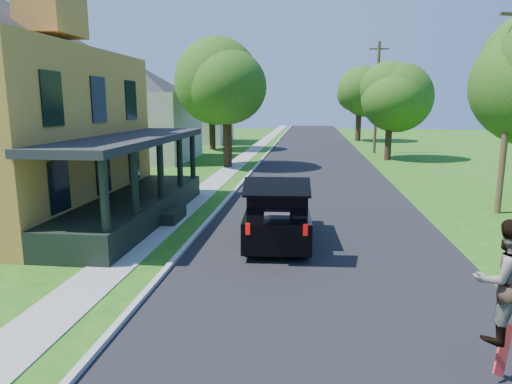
# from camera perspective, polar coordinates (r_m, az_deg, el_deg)

# --- Properties ---
(ground) EXTENTS (140.00, 140.00, 0.00)m
(ground) POSITION_cam_1_polar(r_m,az_deg,el_deg) (10.71, 8.76, -12.58)
(ground) COLOR #215611
(ground) RESTS_ON ground
(street) EXTENTS (8.00, 120.00, 0.02)m
(street) POSITION_cam_1_polar(r_m,az_deg,el_deg) (30.13, 7.52, 2.78)
(street) COLOR black
(street) RESTS_ON ground
(curb) EXTENTS (0.15, 120.00, 0.12)m
(curb) POSITION_cam_1_polar(r_m,az_deg,el_deg) (30.34, -0.16, 2.93)
(curb) COLOR #A5A5A0
(curb) RESTS_ON ground
(sidewalk) EXTENTS (1.30, 120.00, 0.03)m
(sidewalk) POSITION_cam_1_polar(r_m,az_deg,el_deg) (30.56, -3.05, 2.97)
(sidewalk) COLOR gray
(sidewalk) RESTS_ON ground
(front_walk) EXTENTS (6.50, 1.20, 0.03)m
(front_walk) POSITION_cam_1_polar(r_m,az_deg,el_deg) (18.72, -22.44, -3.01)
(front_walk) COLOR gray
(front_walk) RESTS_ON ground
(neighbor_house_mid) EXTENTS (12.78, 12.78, 8.30)m
(neighbor_house_mid) POSITION_cam_1_polar(r_m,az_deg,el_deg) (36.25, -14.62, 10.54)
(neighbor_house_mid) COLOR #BCB9A6
(neighbor_house_mid) RESTS_ON ground
(neighbor_house_far) EXTENTS (12.78, 12.78, 8.30)m
(neighbor_house_far) POSITION_cam_1_polar(r_m,az_deg,el_deg) (51.50, -8.09, 10.82)
(neighbor_house_far) COLOR #BCB9A6
(neighbor_house_far) RESTS_ON ground
(black_suv) EXTENTS (2.16, 5.06, 2.31)m
(black_suv) POSITION_cam_1_polar(r_m,az_deg,el_deg) (14.34, 2.73, -2.63)
(black_suv) COLOR black
(black_suv) RESTS_ON ground
(skateboarder) EXTENTS (1.01, 0.83, 1.92)m
(skateboarder) POSITION_cam_1_polar(r_m,az_deg,el_deg) (7.87, 28.68, -9.77)
(skateboarder) COLOR black
(skateboarder) RESTS_ON ground
(skateboard) EXTENTS (0.44, 0.49, 0.79)m
(skateboard) POSITION_cam_1_polar(r_m,az_deg,el_deg) (8.49, 28.50, -17.03)
(skateboard) COLOR #B6130F
(skateboard) RESTS_ON ground
(tree_left_mid) EXTENTS (7.07, 7.24, 8.69)m
(tree_left_mid) POSITION_cam_1_polar(r_m,az_deg,el_deg) (31.11, -3.70, 13.40)
(tree_left_mid) COLOR black
(tree_left_mid) RESTS_ON ground
(tree_left_far) EXTENTS (6.11, 6.03, 9.00)m
(tree_left_far) POSITION_cam_1_polar(r_m,az_deg,el_deg) (43.47, -5.63, 12.95)
(tree_left_far) COLOR black
(tree_left_far) RESTS_ON ground
(tree_right_mid) EXTENTS (6.08, 6.19, 8.17)m
(tree_right_mid) POSITION_cam_1_polar(r_m,az_deg,el_deg) (36.37, 16.49, 12.30)
(tree_right_mid) COLOR black
(tree_right_mid) RESTS_ON ground
(tree_right_far) EXTENTS (6.02, 6.15, 8.43)m
(tree_right_far) POSITION_cam_1_polar(r_m,az_deg,el_deg) (54.44, 12.80, 12.18)
(tree_right_far) COLOR black
(tree_right_far) RESTS_ON ground
(utility_pole_near) EXTENTS (1.42, 0.54, 8.01)m
(utility_pole_near) POSITION_cam_1_polar(r_m,az_deg,el_deg) (20.02, 28.98, 9.28)
(utility_pole_near) COLOR #473421
(utility_pole_near) RESTS_ON ground
(utility_pole_far) EXTENTS (1.61, 0.27, 9.36)m
(utility_pole_far) POSITION_cam_1_polar(r_m,az_deg,el_deg) (40.99, 14.86, 11.43)
(utility_pole_far) COLOR #473421
(utility_pole_far) RESTS_ON ground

